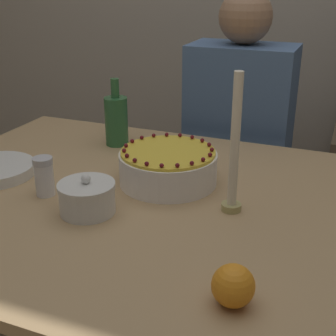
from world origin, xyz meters
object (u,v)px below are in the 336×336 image
(sugar_bowl, at_px, (87,197))
(candle, at_px, (234,155))
(cake, at_px, (168,167))
(bottle, at_px, (116,120))
(sugar_shaker, at_px, (44,176))
(person_man_blue_shirt, at_px, (236,167))

(sugar_bowl, distance_m, candle, 0.38)
(cake, xyz_separation_m, bottle, (-0.28, 0.23, 0.04))
(sugar_bowl, distance_m, sugar_shaker, 0.16)
(person_man_blue_shirt, bearing_deg, sugar_bowl, 78.41)
(cake, distance_m, sugar_shaker, 0.34)
(sugar_bowl, bearing_deg, sugar_shaker, 164.74)
(bottle, bearing_deg, cake, -39.10)
(sugar_bowl, relative_size, bottle, 0.62)
(cake, height_order, person_man_blue_shirt, person_man_blue_shirt)
(cake, xyz_separation_m, sugar_shaker, (-0.28, -0.20, 0.01))
(cake, xyz_separation_m, person_man_blue_shirt, (0.06, 0.62, -0.24))
(sugar_bowl, distance_m, person_man_blue_shirt, 0.91)
(cake, relative_size, bottle, 1.20)
(sugar_shaker, xyz_separation_m, candle, (0.49, 0.10, 0.09))
(cake, bearing_deg, candle, -24.35)
(cake, bearing_deg, bottle, 140.90)
(person_man_blue_shirt, bearing_deg, sugar_shaker, 67.81)
(sugar_bowl, bearing_deg, cake, 63.24)
(sugar_bowl, height_order, bottle, bottle)
(candle, bearing_deg, person_man_blue_shirt, 102.33)
(bottle, height_order, person_man_blue_shirt, person_man_blue_shirt)
(candle, distance_m, person_man_blue_shirt, 0.81)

